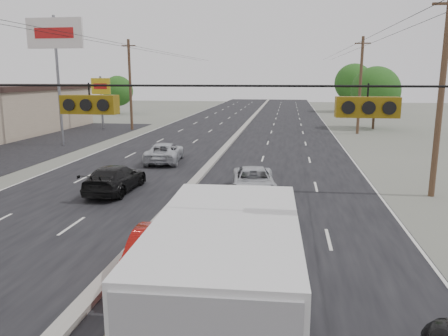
{
  "coord_description": "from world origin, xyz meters",
  "views": [
    {
      "loc": [
        5.18,
        -7.76,
        5.96
      ],
      "look_at": [
        2.57,
        9.97,
        2.2
      ],
      "focal_mm": 35.0,
      "sensor_mm": 36.0,
      "label": 1
    }
  ],
  "objects_px": {
    "oncoming_near": "(115,179)",
    "oncoming_far": "(164,153)",
    "queue_car_b": "(252,209)",
    "queue_car_c": "(253,182)",
    "pole_sign_far": "(101,91)",
    "tree_right_mid": "(375,91)",
    "utility_pole_left_c": "(130,84)",
    "tree_left_far": "(118,91)",
    "box_truck": "(230,293)",
    "tree_right_far": "(354,83)",
    "utility_pole_right_c": "(360,85)",
    "pole_sign_billboard": "(55,41)",
    "utility_pole_right_b": "(441,95)",
    "red_sedan": "(157,256)",
    "queue_car_a": "(233,205)"
  },
  "relations": [
    {
      "from": "box_truck",
      "to": "oncoming_near",
      "type": "xyz_separation_m",
      "value": [
        -7.85,
        13.42,
        -1.1
      ]
    },
    {
      "from": "tree_left_far",
      "to": "tree_right_far",
      "type": "distance_m",
      "value": 39.31
    },
    {
      "from": "queue_car_c",
      "to": "pole_sign_far",
      "type": "bearing_deg",
      "value": 120.07
    },
    {
      "from": "box_truck",
      "to": "queue_car_a",
      "type": "distance_m",
      "value": 9.66
    },
    {
      "from": "oncoming_far",
      "to": "pole_sign_billboard",
      "type": "bearing_deg",
      "value": -35.69
    },
    {
      "from": "utility_pole_right_b",
      "to": "queue_car_c",
      "type": "relative_size",
      "value": 2.12
    },
    {
      "from": "pole_sign_far",
      "to": "tree_right_mid",
      "type": "bearing_deg",
      "value": 9.16
    },
    {
      "from": "tree_left_far",
      "to": "queue_car_c",
      "type": "xyz_separation_m",
      "value": [
        25.5,
        -45.89,
        -3.06
      ]
    },
    {
      "from": "utility_pole_left_c",
      "to": "tree_left_far",
      "type": "relative_size",
      "value": 1.63
    },
    {
      "from": "utility_pole_right_c",
      "to": "queue_car_a",
      "type": "height_order",
      "value": "utility_pole_right_c"
    },
    {
      "from": "box_truck",
      "to": "queue_car_a",
      "type": "bearing_deg",
      "value": 94.78
    },
    {
      "from": "utility_pole_right_b",
      "to": "tree_left_far",
      "type": "height_order",
      "value": "utility_pole_right_b"
    },
    {
      "from": "pole_sign_billboard",
      "to": "tree_right_mid",
      "type": "distance_m",
      "value": 34.35
    },
    {
      "from": "tree_right_far",
      "to": "queue_car_c",
      "type": "xyz_separation_m",
      "value": [
        -12.5,
        -55.89,
        -4.3
      ]
    },
    {
      "from": "oncoming_near",
      "to": "oncoming_far",
      "type": "height_order",
      "value": "oncoming_near"
    },
    {
      "from": "queue_car_a",
      "to": "queue_car_c",
      "type": "height_order",
      "value": "queue_car_a"
    },
    {
      "from": "utility_pole_right_c",
      "to": "oncoming_far",
      "type": "height_order",
      "value": "utility_pole_right_c"
    },
    {
      "from": "pole_sign_far",
      "to": "queue_car_c",
      "type": "bearing_deg",
      "value": -53.01
    },
    {
      "from": "utility_pole_right_c",
      "to": "pole_sign_far",
      "type": "height_order",
      "value": "utility_pole_right_c"
    },
    {
      "from": "pole_sign_billboard",
      "to": "oncoming_near",
      "type": "xyz_separation_m",
      "value": [
        10.79,
        -14.57,
        -8.15
      ]
    },
    {
      "from": "tree_right_far",
      "to": "queue_car_a",
      "type": "xyz_separation_m",
      "value": [
        -13.0,
        -60.46,
        -4.21
      ]
    },
    {
      "from": "utility_pole_left_c",
      "to": "queue_car_b",
      "type": "xyz_separation_m",
      "value": [
        16.37,
        -31.08,
        -4.34
      ]
    },
    {
      "from": "tree_left_far",
      "to": "utility_pole_right_b",
      "type": "bearing_deg",
      "value": -52.52
    },
    {
      "from": "tree_right_mid",
      "to": "queue_car_c",
      "type": "distance_m",
      "value": 33.16
    },
    {
      "from": "tree_right_mid",
      "to": "box_truck",
      "type": "relative_size",
      "value": 1.01
    },
    {
      "from": "tree_left_far",
      "to": "queue_car_b",
      "type": "distance_m",
      "value": 57.33
    },
    {
      "from": "utility_pole_right_c",
      "to": "tree_right_mid",
      "type": "bearing_deg",
      "value": 63.43
    },
    {
      "from": "tree_left_far",
      "to": "queue_car_b",
      "type": "height_order",
      "value": "tree_left_far"
    },
    {
      "from": "red_sedan",
      "to": "queue_car_a",
      "type": "xyz_separation_m",
      "value": [
        1.6,
        5.51,
        0.03
      ]
    },
    {
      "from": "oncoming_near",
      "to": "queue_car_b",
      "type": "bearing_deg",
      "value": 150.33
    },
    {
      "from": "tree_right_mid",
      "to": "tree_right_far",
      "type": "distance_m",
      "value": 25.03
    },
    {
      "from": "queue_car_c",
      "to": "oncoming_far",
      "type": "height_order",
      "value": "oncoming_far"
    },
    {
      "from": "utility_pole_right_b",
      "to": "box_truck",
      "type": "bearing_deg",
      "value": -119.13
    },
    {
      "from": "pole_sign_billboard",
      "to": "utility_pole_right_c",
      "type": "bearing_deg",
      "value": 23.96
    },
    {
      "from": "utility_pole_right_c",
      "to": "queue_car_a",
      "type": "relative_size",
      "value": 2.29
    },
    {
      "from": "queue_car_b",
      "to": "queue_car_c",
      "type": "bearing_deg",
      "value": 96.69
    },
    {
      "from": "pole_sign_far",
      "to": "red_sedan",
      "type": "height_order",
      "value": "pole_sign_far"
    },
    {
      "from": "box_truck",
      "to": "oncoming_far",
      "type": "distance_m",
      "value": 23.05
    },
    {
      "from": "utility_pole_left_c",
      "to": "oncoming_far",
      "type": "distance_m",
      "value": 20.85
    },
    {
      "from": "utility_pole_right_b",
      "to": "red_sedan",
      "type": "bearing_deg",
      "value": -135.36
    },
    {
      "from": "utility_pole_right_b",
      "to": "box_truck",
      "type": "xyz_separation_m",
      "value": [
        -8.36,
        -14.99,
        -3.3
      ]
    },
    {
      "from": "oncoming_near",
      "to": "oncoming_far",
      "type": "distance_m",
      "value": 8.33
    },
    {
      "from": "pole_sign_far",
      "to": "tree_right_mid",
      "type": "relative_size",
      "value": 0.84
    },
    {
      "from": "queue_car_b",
      "to": "pole_sign_billboard",
      "type": "bearing_deg",
      "value": 136.5
    },
    {
      "from": "red_sedan",
      "to": "queue_car_b",
      "type": "bearing_deg",
      "value": 60.28
    },
    {
      "from": "red_sedan",
      "to": "tree_left_far",
      "type": "bearing_deg",
      "value": 109.81
    },
    {
      "from": "pole_sign_billboard",
      "to": "red_sedan",
      "type": "distance_m",
      "value": 29.89
    },
    {
      "from": "box_truck",
      "to": "queue_car_a",
      "type": "xyz_separation_m",
      "value": [
        -1.14,
        9.54,
        -1.07
      ]
    },
    {
      "from": "oncoming_far",
      "to": "tree_right_mid",
      "type": "bearing_deg",
      "value": -134.65
    },
    {
      "from": "utility_pole_right_c",
      "to": "queue_car_b",
      "type": "height_order",
      "value": "utility_pole_right_c"
    }
  ]
}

